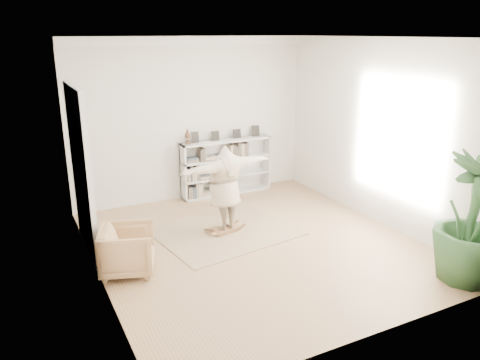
{
  "coord_description": "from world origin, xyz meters",
  "views": [
    {
      "loc": [
        -3.75,
        -6.77,
        3.68
      ],
      "look_at": [
        -0.12,
        0.4,
        1.13
      ],
      "focal_mm": 35.0,
      "sensor_mm": 36.0,
      "label": 1
    }
  ],
  "objects_px": {
    "rocker_board": "(225,229)",
    "person": "(225,186)",
    "bookshelf": "(226,167)",
    "armchair": "(127,250)",
    "houseplant": "(472,220)"
  },
  "relations": [
    {
      "from": "bookshelf",
      "to": "person",
      "type": "xyz_separation_m",
      "value": [
        -1.0,
        -2.07,
        0.31
      ]
    },
    {
      "from": "armchair",
      "to": "houseplant",
      "type": "height_order",
      "value": "houseplant"
    },
    {
      "from": "rocker_board",
      "to": "person",
      "type": "bearing_deg",
      "value": 126.77
    },
    {
      "from": "rocker_board",
      "to": "person",
      "type": "height_order",
      "value": "person"
    },
    {
      "from": "bookshelf",
      "to": "rocker_board",
      "type": "bearing_deg",
      "value": -115.83
    },
    {
      "from": "houseplant",
      "to": "rocker_board",
      "type": "bearing_deg",
      "value": 127.81
    },
    {
      "from": "bookshelf",
      "to": "person",
      "type": "relative_size",
      "value": 1.11
    },
    {
      "from": "armchair",
      "to": "rocker_board",
      "type": "xyz_separation_m",
      "value": [
        2.04,
        0.7,
        -0.31
      ]
    },
    {
      "from": "houseplant",
      "to": "bookshelf",
      "type": "bearing_deg",
      "value": 106.17
    },
    {
      "from": "armchair",
      "to": "rocker_board",
      "type": "relative_size",
      "value": 1.46
    },
    {
      "from": "rocker_board",
      "to": "houseplant",
      "type": "height_order",
      "value": "houseplant"
    },
    {
      "from": "bookshelf",
      "to": "houseplant",
      "type": "xyz_separation_m",
      "value": [
        1.56,
        -5.37,
        0.36
      ]
    },
    {
      "from": "armchair",
      "to": "houseplant",
      "type": "distance_m",
      "value": 5.32
    },
    {
      "from": "bookshelf",
      "to": "armchair",
      "type": "relative_size",
      "value": 2.62
    },
    {
      "from": "armchair",
      "to": "houseplant",
      "type": "xyz_separation_m",
      "value": [
        4.6,
        -2.6,
        0.62
      ]
    }
  ]
}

